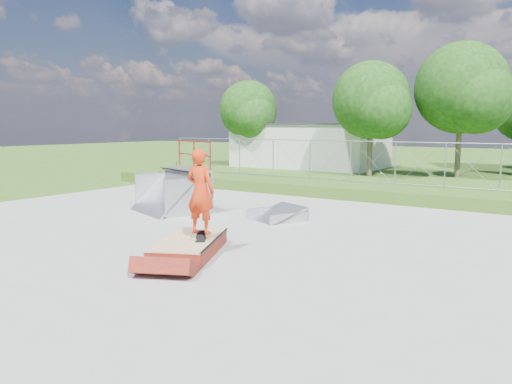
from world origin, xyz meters
TOP-DOWN VIEW (x-y plane):
  - ground at (0.00, 0.00)m, footprint 120.00×120.00m
  - concrete_pad at (0.00, 0.00)m, footprint 20.00×16.00m
  - grass_berm at (0.00, 9.50)m, footprint 24.00×3.00m
  - grind_box at (1.19, -1.55)m, footprint 2.17×2.82m
  - quarter_pipe at (-3.16, 2.39)m, footprint 2.99×2.77m
  - flat_bank_ramp at (0.70, 3.13)m, footprint 1.88×1.93m
  - skateboard at (1.40, -1.37)m, footprint 0.65×0.77m
  - skater at (1.40, -1.37)m, footprint 0.75×0.53m
  - concrete_stairs at (-8.50, 8.70)m, footprint 1.50×1.60m
  - chain_link_fence at (0.00, 10.50)m, footprint 20.00×0.06m
  - utility_building_flat at (-8.00, 22.00)m, footprint 10.00×6.00m
  - tree_left_near at (-1.75, 17.83)m, footprint 4.76×4.48m
  - tree_center at (2.78, 19.81)m, footprint 5.44×5.12m
  - tree_left_far at (-11.77, 19.85)m, footprint 4.42×4.16m

SIDE VIEW (x-z plane):
  - ground at x=0.00m, z-range 0.00..0.00m
  - concrete_pad at x=0.00m, z-range 0.00..0.04m
  - grind_box at x=1.19m, z-range 0.00..0.38m
  - flat_bank_ramp at x=0.70m, z-range 0.00..0.43m
  - grass_berm at x=0.00m, z-range 0.00..0.50m
  - concrete_stairs at x=-8.50m, z-range 0.00..0.80m
  - skateboard at x=1.40m, z-range 0.36..0.49m
  - quarter_pipe at x=-3.16m, z-range 0.00..2.43m
  - skater at x=1.40m, z-range 0.42..2.37m
  - chain_link_fence at x=0.00m, z-range 0.50..2.30m
  - utility_building_flat at x=-8.00m, z-range 0.00..3.00m
  - tree_left_far at x=-11.77m, z-range 0.85..7.02m
  - tree_left_near at x=-1.75m, z-range 0.91..7.56m
  - tree_center at x=2.78m, z-range 1.05..8.65m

